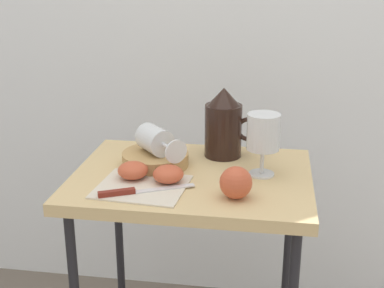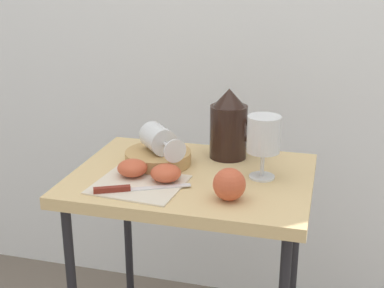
{
  "view_description": "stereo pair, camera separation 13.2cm",
  "coord_description": "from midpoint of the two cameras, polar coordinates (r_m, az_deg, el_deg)",
  "views": [
    {
      "loc": [
        0.19,
        -1.23,
        1.2
      ],
      "look_at": [
        0.0,
        0.0,
        0.76
      ],
      "focal_mm": 49.79,
      "sensor_mm": 36.0,
      "label": 1
    },
    {
      "loc": [
        0.32,
        -1.2,
        1.2
      ],
      "look_at": [
        0.0,
        0.0,
        0.76
      ],
      "focal_mm": 49.79,
      "sensor_mm": 36.0,
      "label": 2
    }
  ],
  "objects": [
    {
      "name": "wine_glass_tipped_near",
      "position": [
        1.38,
        -6.63,
        0.35
      ],
      "size": [
        0.15,
        0.16,
        0.07
      ],
      "color": "silver",
      "rests_on": "basket_tray"
    },
    {
      "name": "pitcher",
      "position": [
        1.44,
        0.82,
        1.6
      ],
      "size": [
        0.15,
        0.1,
        0.19
      ],
      "color": "black",
      "rests_on": "table"
    },
    {
      "name": "linen_napkin",
      "position": [
        1.28,
        -8.35,
        -4.61
      ],
      "size": [
        0.22,
        0.2,
        0.0
      ],
      "primitive_type": "cube",
      "rotation": [
        0.0,
        0.0,
        -0.08
      ],
      "color": "beige",
      "rests_on": "table"
    },
    {
      "name": "knife",
      "position": [
        1.24,
        -9.42,
        -5.08
      ],
      "size": [
        0.21,
        0.11,
        0.01
      ],
      "color": "silver",
      "rests_on": "linen_napkin"
    },
    {
      "name": "curtain_drape",
      "position": [
        1.77,
        0.55,
        13.18
      ],
      "size": [
        2.4,
        0.03,
        2.02
      ],
      "primitive_type": "cube",
      "color": "white",
      "rests_on": "ground_plane"
    },
    {
      "name": "table",
      "position": [
        1.37,
        -2.76,
        -5.91
      ],
      "size": [
        0.6,
        0.45,
        0.68
      ],
      "color": "tan",
      "rests_on": "ground_plane"
    },
    {
      "name": "apple_half_left",
      "position": [
        1.32,
        -9.21,
        -2.85
      ],
      "size": [
        0.07,
        0.07,
        0.04
      ],
      "primitive_type": "ellipsoid",
      "color": "#C15133",
      "rests_on": "linen_napkin"
    },
    {
      "name": "wine_glass_upright",
      "position": [
        1.3,
        4.8,
        0.91
      ],
      "size": [
        0.08,
        0.08,
        0.16
      ],
      "color": "silver",
      "rests_on": "table"
    },
    {
      "name": "basket_tray",
      "position": [
        1.4,
        -6.64,
        -1.64
      ],
      "size": [
        0.17,
        0.17,
        0.03
      ],
      "primitive_type": "cylinder",
      "color": "tan",
      "rests_on": "table"
    },
    {
      "name": "apple_half_right",
      "position": [
        1.28,
        -5.51,
        -3.28
      ],
      "size": [
        0.07,
        0.07,
        0.04
      ],
      "primitive_type": "ellipsoid",
      "color": "#C15133",
      "rests_on": "linen_napkin"
    },
    {
      "name": "apple_whole",
      "position": [
        1.2,
        1.59,
        -4.22
      ],
      "size": [
        0.07,
        0.07,
        0.07
      ],
      "primitive_type": "sphere",
      "color": "#C15133",
      "rests_on": "table"
    }
  ]
}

